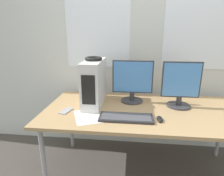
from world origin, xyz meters
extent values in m
cube|color=silver|center=(0.00, 1.03, 1.35)|extent=(8.00, 0.06, 2.70)
cube|color=white|center=(-0.55, 1.00, 1.69)|extent=(0.73, 0.01, 1.37)
cube|color=white|center=(0.55, 1.00, 1.69)|extent=(0.73, 0.01, 1.37)
cube|color=tan|center=(0.00, 0.45, 0.70)|extent=(1.91, 0.90, 0.03)
cylinder|color=#99999E|center=(-0.87, 0.08, 0.34)|extent=(0.04, 0.04, 0.68)
cylinder|color=#99999E|center=(-0.87, 0.82, 0.34)|extent=(0.04, 0.04, 0.68)
cylinder|color=#99999E|center=(0.87, 0.82, 0.34)|extent=(0.04, 0.04, 0.68)
cube|color=silver|center=(-0.51, 0.55, 0.93)|extent=(0.17, 0.50, 0.44)
cube|color=black|center=(-0.51, 0.30, 0.93)|extent=(0.12, 0.00, 0.26)
torus|color=black|center=(-0.51, 0.55, 1.16)|extent=(0.16, 0.16, 0.03)
cylinder|color=#333338|center=(-0.14, 0.65, 0.72)|extent=(0.23, 0.23, 0.02)
cylinder|color=#333338|center=(-0.14, 0.65, 0.77)|extent=(0.05, 0.05, 0.09)
cube|color=#333338|center=(-0.14, 0.65, 0.97)|extent=(0.41, 0.03, 0.33)
cube|color=#4C8CD8|center=(-0.14, 0.63, 0.97)|extent=(0.38, 0.00, 0.31)
cylinder|color=#333338|center=(0.31, 0.56, 0.72)|extent=(0.23, 0.23, 0.02)
cylinder|color=#333338|center=(0.31, 0.56, 0.77)|extent=(0.05, 0.05, 0.09)
cube|color=#333338|center=(0.31, 0.56, 0.98)|extent=(0.36, 0.03, 0.34)
cube|color=#4C8CD8|center=(0.31, 0.55, 0.98)|extent=(0.33, 0.00, 0.32)
cube|color=#28282D|center=(-0.18, 0.23, 0.72)|extent=(0.45, 0.18, 0.02)
cube|color=#47474C|center=(-0.18, 0.23, 0.73)|extent=(0.41, 0.15, 0.00)
ellipsoid|color=black|center=(0.09, 0.23, 0.72)|extent=(0.05, 0.11, 0.03)
cube|color=#99999E|center=(-0.73, 0.32, 0.72)|extent=(0.10, 0.16, 0.01)
cube|color=white|center=(-0.51, 0.24, 0.71)|extent=(0.31, 0.35, 0.00)
camera|label=1|loc=(-0.15, -1.19, 1.41)|focal=30.00mm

